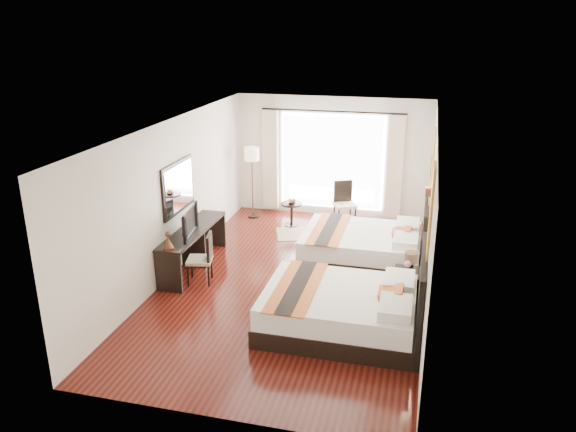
% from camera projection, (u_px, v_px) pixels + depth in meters
% --- Properties ---
extents(floor, '(4.50, 7.50, 0.01)m').
position_uv_depth(floor, '(294.00, 282.00, 10.03)').
color(floor, '#330A09').
rests_on(floor, ground).
extents(ceiling, '(4.50, 7.50, 0.02)m').
position_uv_depth(ceiling, '(295.00, 126.00, 9.10)').
color(ceiling, white).
rests_on(ceiling, wall_headboard).
extents(wall_headboard, '(0.01, 7.50, 2.80)m').
position_uv_depth(wall_headboard, '(430.00, 218.00, 9.05)').
color(wall_headboard, silver).
rests_on(wall_headboard, floor).
extents(wall_desk, '(0.01, 7.50, 2.80)m').
position_uv_depth(wall_desk, '(173.00, 198.00, 10.08)').
color(wall_desk, silver).
rests_on(wall_desk, floor).
extents(wall_window, '(4.50, 0.01, 2.80)m').
position_uv_depth(wall_window, '(332.00, 157.00, 12.99)').
color(wall_window, silver).
rests_on(wall_window, floor).
extents(wall_entry, '(4.50, 0.01, 2.80)m').
position_uv_depth(wall_entry, '(215.00, 313.00, 6.14)').
color(wall_entry, silver).
rests_on(wall_entry, floor).
extents(window_glass, '(2.40, 0.02, 2.20)m').
position_uv_depth(window_glass, '(332.00, 162.00, 13.01)').
color(window_glass, white).
rests_on(window_glass, wall_window).
extents(sheer_curtain, '(2.30, 0.02, 2.10)m').
position_uv_depth(sheer_curtain, '(332.00, 162.00, 12.95)').
color(sheer_curtain, white).
rests_on(sheer_curtain, wall_window).
extents(drape_left, '(0.35, 0.14, 2.35)m').
position_uv_depth(drape_left, '(271.00, 160.00, 13.25)').
color(drape_left, beige).
rests_on(drape_left, floor).
extents(drape_right, '(0.35, 0.14, 2.35)m').
position_uv_depth(drape_right, '(395.00, 168.00, 12.59)').
color(drape_right, beige).
rests_on(drape_right, floor).
extents(art_panel_near, '(0.03, 0.50, 1.35)m').
position_uv_depth(art_panel_near, '(431.00, 213.00, 7.61)').
color(art_panel_near, '#943C15').
rests_on(art_panel_near, wall_headboard).
extents(art_panel_far, '(0.03, 0.50, 1.35)m').
position_uv_depth(art_panel_far, '(432.00, 167.00, 9.95)').
color(art_panel_far, '#943C15').
rests_on(art_panel_far, wall_headboard).
extents(wall_sconce, '(0.10, 0.14, 0.14)m').
position_uv_depth(wall_sconce, '(429.00, 191.00, 8.66)').
color(wall_sconce, '#4F2A1C').
rests_on(wall_sconce, wall_headboard).
extents(mirror_frame, '(0.04, 1.25, 0.95)m').
position_uv_depth(mirror_frame, '(178.00, 187.00, 10.18)').
color(mirror_frame, black).
rests_on(mirror_frame, wall_desk).
extents(mirror_glass, '(0.01, 1.12, 0.82)m').
position_uv_depth(mirror_glass, '(179.00, 187.00, 10.17)').
color(mirror_glass, white).
rests_on(mirror_glass, mirror_frame).
extents(bed_near, '(2.37, 1.84, 1.34)m').
position_uv_depth(bed_near, '(346.00, 308.00, 8.39)').
color(bed_near, black).
rests_on(bed_near, floor).
extents(bed_far, '(2.32, 1.81, 1.31)m').
position_uv_depth(bed_far, '(367.00, 245.00, 10.73)').
color(bed_far, black).
rests_on(bed_far, floor).
extents(nightstand, '(0.45, 0.55, 0.53)m').
position_uv_depth(nightstand, '(407.00, 286.00, 9.26)').
color(nightstand, black).
rests_on(nightstand, floor).
extents(table_lamp, '(0.23, 0.23, 0.36)m').
position_uv_depth(table_lamp, '(411.00, 259.00, 9.14)').
color(table_lamp, black).
rests_on(table_lamp, nightstand).
extents(vase, '(0.18, 0.18, 0.14)m').
position_uv_depth(vase, '(407.00, 273.00, 9.03)').
color(vase, black).
rests_on(vase, nightstand).
extents(console_desk, '(0.50, 2.20, 0.76)m').
position_uv_depth(console_desk, '(193.00, 248.00, 10.52)').
color(console_desk, black).
rests_on(console_desk, floor).
extents(television, '(0.26, 0.91, 0.52)m').
position_uv_depth(television, '(186.00, 222.00, 10.02)').
color(television, black).
rests_on(television, console_desk).
extents(bronze_figurine, '(0.20, 0.20, 0.28)m').
position_uv_depth(bronze_figurine, '(168.00, 242.00, 9.43)').
color(bronze_figurine, '#4F2A1C').
rests_on(bronze_figurine, console_desk).
extents(desk_chair, '(0.51, 0.51, 0.91)m').
position_uv_depth(desk_chair, '(201.00, 268.00, 9.93)').
color(desk_chair, '#B8AF8D').
rests_on(desk_chair, floor).
extents(floor_lamp, '(0.34, 0.34, 1.67)m').
position_uv_depth(floor_lamp, '(252.00, 159.00, 12.82)').
color(floor_lamp, black).
rests_on(floor_lamp, floor).
extents(side_table, '(0.47, 0.47, 0.54)m').
position_uv_depth(side_table, '(292.00, 215.00, 12.63)').
color(side_table, black).
rests_on(side_table, floor).
extents(fruit_bowl, '(0.23, 0.23, 0.05)m').
position_uv_depth(fruit_bowl, '(292.00, 203.00, 12.49)').
color(fruit_bowl, '#472A19').
rests_on(fruit_bowl, side_table).
extents(window_chair, '(0.61, 0.61, 0.98)m').
position_uv_depth(window_chair, '(344.00, 211.00, 12.75)').
color(window_chair, '#B8AF8D').
rests_on(window_chair, floor).
extents(jute_rug, '(1.43, 1.18, 0.01)m').
position_uv_depth(jute_rug, '(305.00, 233.00, 12.25)').
color(jute_rug, '#9D845E').
rests_on(jute_rug, floor).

